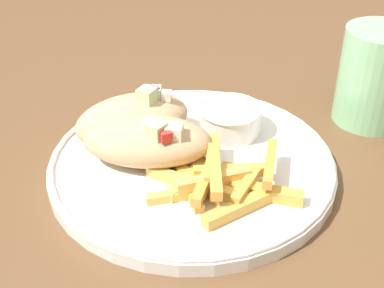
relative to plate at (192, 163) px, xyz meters
name	(u,v)px	position (x,y,z in m)	size (l,w,h in m)	color
table	(212,225)	(0.03, -0.01, -0.07)	(1.43, 1.43, 0.72)	brown
plate	(192,163)	(0.00, 0.00, 0.00)	(0.30, 0.30, 0.02)	white
pita_sandwich_near	(146,143)	(-0.04, -0.02, 0.03)	(0.15, 0.10, 0.05)	tan
pita_sandwich_far	(133,119)	(-0.07, 0.02, 0.03)	(0.15, 0.14, 0.06)	tan
fries_pile	(219,182)	(0.04, -0.04, 0.02)	(0.16, 0.12, 0.03)	#E5B251
sauce_ramekin	(230,118)	(0.03, 0.06, 0.02)	(0.07, 0.07, 0.03)	white
water_glass	(375,81)	(0.18, 0.16, 0.04)	(0.09, 0.09, 0.12)	#8CCC93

